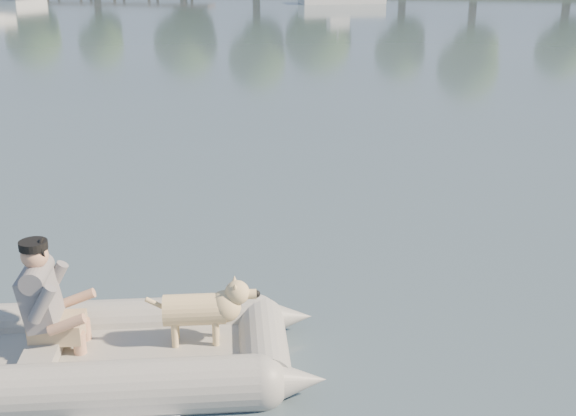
% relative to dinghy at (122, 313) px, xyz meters
% --- Properties ---
extents(water, '(160.00, 160.00, 0.00)m').
position_rel_dinghy_xyz_m(water, '(0.82, 0.26, -0.59)').
color(water, slate).
rests_on(water, ground).
extents(dinghy, '(5.63, 4.87, 1.37)m').
position_rel_dinghy_xyz_m(dinghy, '(0.00, 0.00, 0.00)').
color(dinghy, gray).
rests_on(dinghy, water).
extents(man, '(0.87, 0.80, 1.07)m').
position_rel_dinghy_xyz_m(man, '(-0.68, -0.15, 0.18)').
color(man, slate).
rests_on(man, dinghy).
extents(dog, '(0.98, 0.58, 0.61)m').
position_rel_dinghy_xyz_m(dog, '(0.60, 0.24, -0.07)').
color(dog, tan).
rests_on(dog, dinghy).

